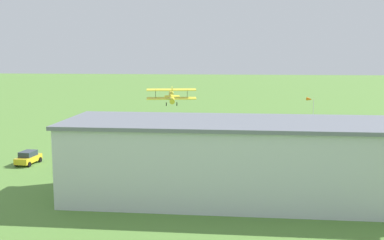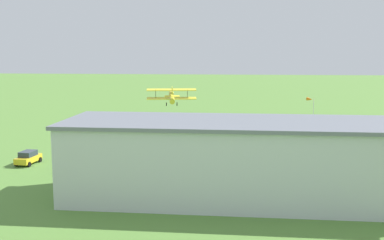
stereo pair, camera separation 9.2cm
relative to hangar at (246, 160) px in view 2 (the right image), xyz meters
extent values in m
plane|color=#568438|center=(4.55, -41.27, -3.82)|extent=(400.00, 400.00, 0.00)
cube|color=silver|center=(0.00, 0.02, -0.18)|extent=(34.26, 10.51, 7.28)
cube|color=slate|center=(0.00, 0.02, 3.63)|extent=(34.87, 11.12, 0.35)
cube|color=#384251|center=(-0.05, -5.13, -0.84)|extent=(10.00, 0.25, 5.97)
cylinder|color=yellow|center=(12.68, -39.30, 2.09)|extent=(1.95, 6.20, 1.92)
cone|color=black|center=(13.26, -42.58, 1.52)|extent=(0.77, 0.90, 0.75)
cube|color=yellow|center=(12.80, -39.98, 1.83)|extent=(9.09, 2.97, 0.36)
cube|color=yellow|center=(12.91, -40.60, 3.35)|extent=(9.09, 2.97, 0.36)
cube|color=yellow|center=(12.25, -36.80, 3.49)|extent=(0.32, 1.30, 1.47)
cube|color=yellow|center=(12.22, -36.64, 2.55)|extent=(2.72, 1.33, 0.23)
cylinder|color=black|center=(11.82, -39.85, 0.80)|extent=(0.25, 0.65, 0.64)
cylinder|color=black|center=(13.69, -39.52, 0.80)|extent=(0.25, 0.65, 0.64)
cylinder|color=#332D28|center=(10.03, -40.78, 2.59)|extent=(0.14, 0.36, 1.59)
cylinder|color=#332D28|center=(15.69, -39.80, 2.59)|extent=(0.14, 0.36, 1.59)
cube|color=#1E6B38|center=(20.06, -9.62, -3.12)|extent=(2.24, 4.61, 0.77)
cube|color=#2D3842|center=(20.06, -9.62, -2.45)|extent=(1.83, 2.64, 0.57)
cylinder|color=black|center=(19.01, -8.20, -3.50)|extent=(0.28, 0.66, 0.64)
cylinder|color=black|center=(20.82, -8.03, -3.50)|extent=(0.28, 0.66, 0.64)
cylinder|color=black|center=(19.30, -11.22, -3.50)|extent=(0.28, 0.66, 0.64)
cylinder|color=black|center=(21.11, -11.04, -3.50)|extent=(0.28, 0.66, 0.64)
cube|color=gold|center=(27.05, -11.53, -3.14)|extent=(2.10, 4.07, 0.72)
cube|color=#2D3842|center=(27.05, -11.53, -2.46)|extent=(1.73, 2.33, 0.64)
cylinder|color=black|center=(26.31, -10.12, -3.50)|extent=(0.28, 0.66, 0.64)
cylinder|color=black|center=(28.04, -10.28, -3.50)|extent=(0.28, 0.66, 0.64)
cylinder|color=black|center=(26.06, -12.78, -3.50)|extent=(0.28, 0.66, 0.64)
cylinder|color=black|center=(27.79, -12.94, -3.50)|extent=(0.28, 0.66, 0.64)
cylinder|color=#33723F|center=(15.41, -11.98, -3.41)|extent=(0.45, 0.45, 0.83)
cylinder|color=beige|center=(15.41, -11.98, -2.70)|extent=(0.54, 0.54, 0.59)
sphere|color=#9E704C|center=(15.41, -11.98, -2.29)|extent=(0.23, 0.23, 0.23)
cylinder|color=navy|center=(16.41, -15.27, -3.43)|extent=(0.38, 0.38, 0.79)
cylinder|color=#B23333|center=(16.41, -15.27, -2.75)|extent=(0.45, 0.45, 0.56)
sphere|color=brown|center=(16.41, -15.27, -2.36)|extent=(0.21, 0.21, 0.21)
cylinder|color=#72338C|center=(12.20, -15.31, -3.40)|extent=(0.45, 0.45, 0.84)
cylinder|color=navy|center=(12.20, -15.31, -2.69)|extent=(0.54, 0.54, 0.60)
sphere|color=brown|center=(12.20, -15.31, -2.28)|extent=(0.23, 0.23, 0.23)
cylinder|color=silver|center=(-12.73, -41.94, -0.98)|extent=(0.12, 0.12, 5.70)
cone|color=orange|center=(-12.03, -41.94, 1.72)|extent=(1.24, 1.41, 0.60)
camera|label=1|loc=(0.84, 44.44, 10.36)|focal=44.29mm
camera|label=2|loc=(0.75, 44.43, 10.36)|focal=44.29mm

